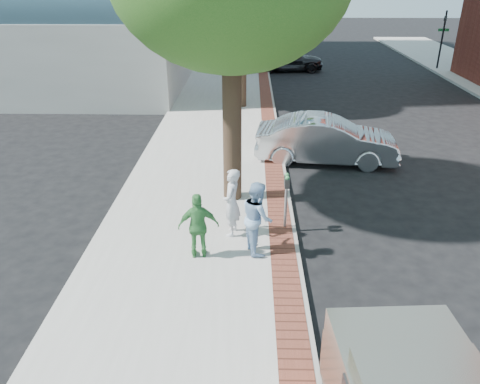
{
  "coord_description": "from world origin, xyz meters",
  "views": [
    {
      "loc": [
        -0.11,
        -10.43,
        6.19
      ],
      "look_at": [
        -0.34,
        0.02,
        1.2
      ],
      "focal_mm": 35.0,
      "sensor_mm": 36.0,
      "label": 1
    }
  ],
  "objects_px": {
    "bg_car": "(287,59)",
    "person_officer": "(257,217)",
    "parking_meter": "(286,190)",
    "sedan_silver": "(326,140)",
    "person_green": "(199,226)",
    "person_gray": "(232,203)"
  },
  "relations": [
    {
      "from": "person_gray",
      "to": "person_green",
      "type": "relative_size",
      "value": 1.1
    },
    {
      "from": "person_officer",
      "to": "parking_meter",
      "type": "bearing_deg",
      "value": -49.36
    },
    {
      "from": "bg_car",
      "to": "person_officer",
      "type": "bearing_deg",
      "value": 168.89
    },
    {
      "from": "parking_meter",
      "to": "person_gray",
      "type": "xyz_separation_m",
      "value": [
        -1.36,
        -0.39,
        -0.18
      ]
    },
    {
      "from": "sedan_silver",
      "to": "person_gray",
      "type": "bearing_deg",
      "value": 156.33
    },
    {
      "from": "person_gray",
      "to": "person_officer",
      "type": "bearing_deg",
      "value": 48.03
    },
    {
      "from": "sedan_silver",
      "to": "person_officer",
      "type": "bearing_deg",
      "value": 164.22
    },
    {
      "from": "parking_meter",
      "to": "person_green",
      "type": "bearing_deg",
      "value": -145.62
    },
    {
      "from": "person_gray",
      "to": "person_green",
      "type": "bearing_deg",
      "value": -26.79
    },
    {
      "from": "bg_car",
      "to": "sedan_silver",
      "type": "bearing_deg",
      "value": 175.5
    },
    {
      "from": "parking_meter",
      "to": "bg_car",
      "type": "relative_size",
      "value": 0.31
    },
    {
      "from": "bg_car",
      "to": "person_gray",
      "type": "bearing_deg",
      "value": 167.08
    },
    {
      "from": "person_officer",
      "to": "person_green",
      "type": "height_order",
      "value": "person_officer"
    },
    {
      "from": "person_gray",
      "to": "bg_car",
      "type": "distance_m",
      "value": 21.85
    },
    {
      "from": "parking_meter",
      "to": "sedan_silver",
      "type": "relative_size",
      "value": 0.3
    },
    {
      "from": "person_gray",
      "to": "parking_meter",
      "type": "bearing_deg",
      "value": 113.59
    },
    {
      "from": "person_gray",
      "to": "bg_car",
      "type": "bearing_deg",
      "value": -179.63
    },
    {
      "from": "sedan_silver",
      "to": "bg_car",
      "type": "relative_size",
      "value": 1.02
    },
    {
      "from": "person_green",
      "to": "sedan_silver",
      "type": "xyz_separation_m",
      "value": [
        3.81,
        6.38,
        -0.14
      ]
    },
    {
      "from": "sedan_silver",
      "to": "person_green",
      "type": "bearing_deg",
      "value": 155.58
    },
    {
      "from": "person_gray",
      "to": "sedan_silver",
      "type": "xyz_separation_m",
      "value": [
        3.1,
        5.35,
        -0.22
      ]
    },
    {
      "from": "parking_meter",
      "to": "sedan_silver",
      "type": "distance_m",
      "value": 5.28
    }
  ]
}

